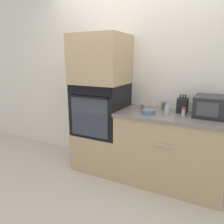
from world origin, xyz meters
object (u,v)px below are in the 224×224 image
condiment_jar_near (167,110)px  condiment_jar_back (163,105)px  bowl (148,112)px  wall_oven (101,109)px  microwave (211,106)px  condiment_jar_mid (184,112)px  knife_block (182,105)px  condiment_jar_far (143,106)px

condiment_jar_near → condiment_jar_back: (-0.11, 0.26, 0.00)m
bowl → wall_oven: bearing=171.9°
microwave → condiment_jar_near: microwave is taller
condiment_jar_mid → microwave: bearing=21.0°
knife_block → condiment_jar_mid: knife_block is taller
condiment_jar_near → condiment_jar_back: bearing=112.5°
wall_oven → bowl: 0.71m
condiment_jar_mid → condiment_jar_far: 0.51m
wall_oven → condiment_jar_back: bearing=14.9°
microwave → condiment_jar_near: bearing=-161.8°
wall_oven → condiment_jar_mid: wall_oven is taller
bowl → condiment_jar_mid: 0.39m
condiment_jar_near → condiment_jar_mid: bearing=13.8°
condiment_jar_far → condiment_jar_back: condiment_jar_back is taller
condiment_jar_far → wall_oven: bearing=-175.5°
condiment_jar_far → bowl: bearing=-49.6°
condiment_jar_far → condiment_jar_back: size_ratio=0.81×
knife_block → condiment_jar_near: 0.23m
knife_block → condiment_jar_far: size_ratio=2.34×
microwave → condiment_jar_near: 0.47m
condiment_jar_far → microwave: bearing=3.8°
wall_oven → microwave: 1.35m
condiment_jar_back → condiment_jar_far: bearing=-142.9°
bowl → condiment_jar_far: 0.19m
condiment_jar_mid → condiment_jar_back: 0.36m
condiment_jar_near → condiment_jar_far: condiment_jar_near is taller
condiment_jar_back → wall_oven: bearing=-165.1°
condiment_jar_back → condiment_jar_near: bearing=-67.5°
microwave → bowl: 0.68m
wall_oven → condiment_jar_mid: size_ratio=7.01×
condiment_jar_back → microwave: bearing=-11.7°
condiment_jar_near → condiment_jar_back: 0.28m
condiment_jar_mid → condiment_jar_back: bearing=142.9°
condiment_jar_near → condiment_jar_far: bearing=164.0°
microwave → condiment_jar_far: 0.77m
bowl → condiment_jar_near: 0.21m
knife_block → microwave: bearing=-8.2°
bowl → condiment_jar_far: size_ratio=1.70×
knife_block → condiment_jar_mid: (0.04, -0.15, -0.04)m
condiment_jar_far → knife_block: bearing=11.7°
knife_block → bowl: bearing=-144.6°
wall_oven → condiment_jar_mid: 1.08m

